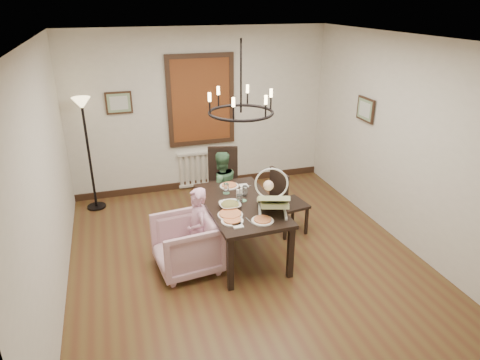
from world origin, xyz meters
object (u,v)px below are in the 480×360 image
chair_right (290,200)px  drinking_glass (240,200)px  baby_bouncer (273,198)px  chair_far (223,183)px  elderly_woman (198,238)px  seated_man (221,194)px  dining_table (241,209)px  armchair (187,245)px  floor_lamp (89,156)px

chair_right → drinking_glass: 1.02m
baby_bouncer → chair_far: bearing=116.3°
chair_right → elderly_woman: 1.58m
baby_bouncer → drinking_glass: (-0.34, 0.30, -0.12)m
chair_right → seated_man: 1.06m
dining_table → chair_far: 1.18m
baby_bouncer → drinking_glass: baby_bouncer is taller
elderly_woman → baby_bouncer: 1.05m
armchair → drinking_glass: (0.73, 0.11, 0.47)m
chair_right → floor_lamp: 3.24m
seated_man → baby_bouncer: baby_bouncer is taller
floor_lamp → dining_table: bearing=-46.6°
chair_far → armchair: 1.60m
dining_table → floor_lamp: size_ratio=0.90×
seated_man → baby_bouncer: bearing=97.7°
chair_far → floor_lamp: bearing=171.8°
armchair → baby_bouncer: size_ratio=1.29×
elderly_woman → seated_man: seated_man is taller
floor_lamp → elderly_woman: bearing=-60.6°
dining_table → floor_lamp: bearing=131.5°
chair_far → baby_bouncer: bearing=-67.1°
armchair → seated_man: (0.74, 1.08, 0.12)m
chair_far → chair_right: 1.15m
chair_right → baby_bouncer: size_ratio=1.67×
drinking_glass → seated_man: bearing=89.8°
chair_right → drinking_glass: (-0.89, -0.38, 0.32)m
chair_right → floor_lamp: bearing=49.3°
drinking_glass → floor_lamp: bearing=132.0°
elderly_woman → floor_lamp: floor_lamp is taller
chair_far → elderly_woman: 1.57m
chair_right → armchair: size_ratio=1.30×
dining_table → baby_bouncer: baby_bouncer is taller
dining_table → floor_lamp: floor_lamp is taller
chair_far → floor_lamp: 2.16m
chair_right → armchair: 1.70m
elderly_woman → baby_bouncer: baby_bouncer is taller
chair_right → seated_man: size_ratio=1.06×
chair_right → elderly_woman: (-1.48, -0.56, -0.04)m
armchair → floor_lamp: 2.50m
seated_man → floor_lamp: (-1.86, 1.09, 0.42)m
dining_table → chair_far: size_ratio=1.51×
chair_right → elderly_woman: chair_right is taller
drinking_glass → floor_lamp: (-1.85, 2.06, 0.08)m
baby_bouncer → dining_table: bearing=147.9°
armchair → floor_lamp: (-1.12, 2.17, 0.55)m
elderly_woman → baby_bouncer: bearing=75.8°
drinking_glass → elderly_woman: bearing=-163.5°
chair_far → armchair: (-0.85, -1.34, -0.18)m
armchair → drinking_glass: 0.88m
seated_man → floor_lamp: 2.20m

